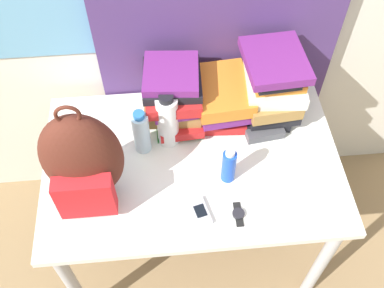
% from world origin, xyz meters
% --- Properties ---
extents(desk, '(1.13, 0.73, 0.71)m').
position_xyz_m(desk, '(0.00, 0.37, 0.62)').
color(desk, silver).
rests_on(desk, ground_plane).
extents(backpack, '(0.27, 0.21, 0.46)m').
position_xyz_m(backpack, '(-0.37, 0.26, 0.90)').
color(backpack, '#512319').
rests_on(backpack, desk).
extents(book_stack_left, '(0.23, 0.28, 0.27)m').
position_xyz_m(book_stack_left, '(-0.05, 0.58, 0.84)').
color(book_stack_left, '#1E5623').
rests_on(book_stack_left, desk).
extents(book_stack_center, '(0.24, 0.28, 0.18)m').
position_xyz_m(book_stack_center, '(0.14, 0.58, 0.80)').
color(book_stack_center, red).
rests_on(book_stack_center, desk).
extents(book_stack_right, '(0.25, 0.30, 0.31)m').
position_xyz_m(book_stack_right, '(0.33, 0.58, 0.86)').
color(book_stack_right, black).
rests_on(book_stack_right, desk).
extents(water_bottle, '(0.06, 0.06, 0.21)m').
position_xyz_m(water_bottle, '(-0.18, 0.44, 0.80)').
color(water_bottle, silver).
rests_on(water_bottle, desk).
extents(sports_bottle, '(0.08, 0.08, 0.25)m').
position_xyz_m(sports_bottle, '(-0.08, 0.47, 0.83)').
color(sports_bottle, white).
rests_on(sports_bottle, desk).
extents(sunscreen_bottle, '(0.05, 0.05, 0.17)m').
position_xyz_m(sunscreen_bottle, '(0.12, 0.27, 0.79)').
color(sunscreen_bottle, blue).
rests_on(sunscreen_bottle, desk).
extents(cell_phone, '(0.08, 0.12, 0.02)m').
position_xyz_m(cell_phone, '(0.01, 0.14, 0.72)').
color(cell_phone, '#B7BCC6').
rests_on(cell_phone, desk).
extents(sunglasses_case, '(0.16, 0.07, 0.04)m').
position_xyz_m(sunglasses_case, '(0.30, 0.45, 0.73)').
color(sunglasses_case, '#47474C').
rests_on(sunglasses_case, desk).
extents(wristwatch, '(0.04, 0.10, 0.01)m').
position_xyz_m(wristwatch, '(0.14, 0.12, 0.71)').
color(wristwatch, black).
rests_on(wristwatch, desk).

